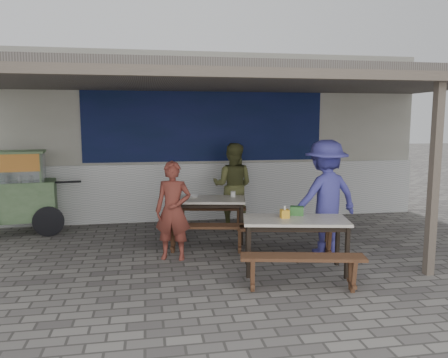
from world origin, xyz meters
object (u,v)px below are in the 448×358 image
Objects in this scene: bench_left_wall at (210,213)px; condiment_jar at (233,194)px; table_right at (295,224)px; table_left at (208,203)px; patron_right_table at (325,197)px; bench_right_wall at (289,234)px; patron_wall_side at (233,186)px; donation_box at (297,211)px; bench_right_street at (302,264)px; condiment_bowl at (194,196)px; patron_street_side at (173,211)px; bench_left_street at (206,232)px; vendor_cart at (16,189)px; tissue_box at (285,214)px.

bench_left_wall is 0.82m from condiment_jar.
bench_left_wall is at bearing 120.25° from table_right.
table_left is 2.03m from table_right.
bench_left_wall is 2.40m from patron_right_table.
bench_left_wall and bench_right_wall have the same top height.
donation_box is at bearing 122.71° from patron_wall_side.
bench_right_street is 8.18× the size of donation_box.
condiment_jar reaches higher than table_right.
patron_wall_side is at bearing 40.56° from condiment_bowl.
bench_right_street is 0.86× the size of patron_right_table.
table_right is 1.11m from patron_right_table.
donation_box is (1.73, -0.63, 0.06)m from patron_street_side.
condiment_bowl is at bearing 107.84° from bench_left_street.
patron_right_table reaches higher than condiment_jar.
bench_right_wall is at bearing 10.24° from patron_street_side.
patron_right_table is at bearing -29.22° from vendor_cart.
bench_left_wall is (0.27, 1.39, 0.00)m from bench_left_street.
table_right is 0.92× the size of patron_wall_side.
vendor_cart is at bearing 158.82° from table_right.
patron_wall_side is at bearing 116.28° from bench_right_wall.
bench_right_wall is (1.25, -0.39, 0.01)m from bench_left_street.
table_right is 0.21m from tissue_box.
bench_right_street is 0.93× the size of patron_wall_side.
patron_right_table reaches higher than table_left.
patron_street_side is 7.97× the size of condiment_bowl.
vendor_cart is (-4.25, 3.54, 0.50)m from bench_right_street.
vendor_cart is 4.04m from patron_wall_side.
condiment_bowl is at bearing 127.43° from donation_box.
vendor_cart reaches higher than table_right.
patron_right_table reaches higher than table_right.
patron_wall_side is at bearing -10.27° from vendor_cart.
bench_left_street is 0.91× the size of table_right.
table_left is at bearing 69.63° from patron_street_side.
patron_wall_side is at bearing 100.77° from donation_box.
bench_right_wall is (1.11, -1.09, -0.33)m from table_left.
vendor_cart is 1.26× the size of patron_street_side.
tissue_box reaches higher than bench_left_wall.
tissue_box reaches higher than table_right.
patron_street_side is at bearing -43.14° from vendor_cart.
tissue_box is (0.23, -2.56, -0.02)m from patron_wall_side.
patron_right_table is (1.12, -1.86, 0.07)m from patron_wall_side.
condiment_jar is (0.59, 0.80, 0.46)m from bench_left_street.
donation_box is (4.49, -2.62, -0.03)m from vendor_cart.
bench_right_wall is 0.84m from patron_right_table.
condiment_jar is 0.70m from condiment_bowl.
table_left is 0.83× the size of patron_wall_side.
bench_right_wall is at bearing -33.37° from table_left.
condiment_jar is (-0.15, -0.75, -0.03)m from patron_wall_side.
tissue_box is at bearing -11.81° from patron_street_side.
bench_right_street is (0.96, -1.79, 0.01)m from bench_left_street.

